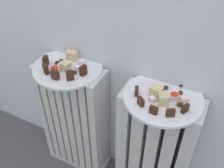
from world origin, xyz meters
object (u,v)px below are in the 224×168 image
Objects in this scene: fork at (76,70)px; radiator_right at (154,151)px; plate_left at (68,68)px; jam_bowl_right at (174,96)px; jam_bowl_left at (55,70)px; radiator_left at (75,120)px; plate_right at (163,97)px.

radiator_right is at bearing 0.83° from fork.
plate_left is at bearing 173.11° from fork.
jam_bowl_right is at bearing 3.08° from radiator_right.
plate_left is 7.27× the size of jam_bowl_left.
jam_bowl_left is (-0.02, -0.06, 0.02)m from plate_left.
radiator_left is at bearing 173.11° from fork.
plate_right is 8.15× the size of jam_bowl_right.
plate_right is at bearing 0.83° from fork.
plate_left is 8.15× the size of jam_bowl_right.
jam_bowl_right is (0.04, 0.00, 0.37)m from radiator_right.
radiator_right is 0.53m from fork.
jam_bowl_right is 0.43m from fork.
radiator_left is 2.17× the size of plate_right.
plate_left is at bearing 72.18° from jam_bowl_left.
fork is at bearing -6.89° from plate_left.
plate_left is at bearing 180.00° from plate_right.
radiator_right is at bearing -176.92° from jam_bowl_right.
plate_right is at bearing 0.00° from radiator_right.
fork is at bearing -6.89° from radiator_left.
jam_bowl_left is 0.50m from jam_bowl_right.
jam_bowl_left reaches higher than plate_left.
radiator_left is at bearing 180.00° from radiator_right.
plate_right is (0.44, 0.00, 0.00)m from plate_left.
fork reaches higher than plate_left.
plate_right is 7.27× the size of jam_bowl_left.
fork is (0.05, -0.01, 0.01)m from plate_left.
radiator_left is 0.60m from jam_bowl_right.
fork is (-0.39, -0.01, 0.36)m from radiator_right.
plate_left reaches higher than radiator_right.
jam_bowl_left is (-0.46, -0.06, 0.02)m from plate_right.
jam_bowl_left is (-0.46, -0.06, 0.37)m from radiator_right.
radiator_left is 0.56m from plate_right.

